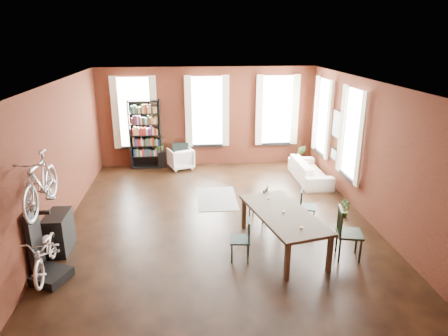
{
  "coord_description": "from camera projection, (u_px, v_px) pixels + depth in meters",
  "views": [
    {
      "loc": [
        -0.66,
        -8.34,
        4.18
      ],
      "look_at": [
        0.18,
        0.6,
        1.15
      ],
      "focal_mm": 32.0,
      "sensor_mm": 36.0,
      "label": 1
    }
  ],
  "objects": [
    {
      "name": "room",
      "position": [
        227.0,
        127.0,
        9.19
      ],
      "size": [
        9.0,
        9.04,
        3.22
      ],
      "color": "black",
      "rests_on": "ground"
    },
    {
      "name": "dining_table",
      "position": [
        283.0,
        230.0,
        8.12
      ],
      "size": [
        1.52,
        2.45,
        0.77
      ],
      "primitive_type": "cube",
      "rotation": [
        0.0,
        0.0,
        0.23
      ],
      "color": "#493D2C",
      "rests_on": "ground"
    },
    {
      "name": "dining_chair_a",
      "position": [
        240.0,
        240.0,
        7.68
      ],
      "size": [
        0.43,
        0.43,
        0.84
      ],
      "primitive_type": "cube",
      "rotation": [
        0.0,
        0.0,
        -1.69
      ],
      "color": "#1B3C38",
      "rests_on": "ground"
    },
    {
      "name": "dining_chair_b",
      "position": [
        258.0,
        204.0,
        9.27
      ],
      "size": [
        0.52,
        0.52,
        0.85
      ],
      "primitive_type": "cube",
      "rotation": [
        0.0,
        0.0,
        -2.0
      ],
      "color": "black",
      "rests_on": "ground"
    },
    {
      "name": "dining_chair_c",
      "position": [
        349.0,
        233.0,
        7.71
      ],
      "size": [
        0.57,
        0.57,
        1.03
      ],
      "primitive_type": "cube",
      "rotation": [
        0.0,
        0.0,
        1.35
      ],
      "color": "black",
      "rests_on": "ground"
    },
    {
      "name": "dining_chair_d",
      "position": [
        308.0,
        207.0,
        9.16
      ],
      "size": [
        0.47,
        0.47,
        0.79
      ],
      "primitive_type": "cube",
      "rotation": [
        0.0,
        0.0,
        1.23
      ],
      "color": "#173332",
      "rests_on": "ground"
    },
    {
      "name": "bookshelf",
      "position": [
        145.0,
        135.0,
        12.79
      ],
      "size": [
        1.0,
        0.32,
        2.2
      ],
      "primitive_type": "cube",
      "color": "black",
      "rests_on": "ground"
    },
    {
      "name": "white_armchair",
      "position": [
        181.0,
        157.0,
        12.93
      ],
      "size": [
        0.91,
        0.88,
        0.74
      ],
      "primitive_type": "imported",
      "rotation": [
        0.0,
        0.0,
        3.49
      ],
      "color": "white",
      "rests_on": "ground"
    },
    {
      "name": "cream_sofa",
      "position": [
        310.0,
        167.0,
        11.85
      ],
      "size": [
        0.61,
        2.08,
        0.81
      ],
      "primitive_type": "imported",
      "rotation": [
        0.0,
        0.0,
        1.57
      ],
      "color": "beige",
      "rests_on": "ground"
    },
    {
      "name": "striped_rug",
      "position": [
        217.0,
        199.0,
        10.64
      ],
      "size": [
        1.03,
        1.64,
        0.01
      ],
      "primitive_type": "cube",
      "rotation": [
        0.0,
        0.0,
        -0.0
      ],
      "color": "black",
      "rests_on": "ground"
    },
    {
      "name": "bike_trainer",
      "position": [
        50.0,
        276.0,
        7.1
      ],
      "size": [
        0.77,
        0.77,
        0.17
      ],
      "primitive_type": "cube",
      "rotation": [
        0.0,
        0.0,
        -0.42
      ],
      "color": "black",
      "rests_on": "ground"
    },
    {
      "name": "bike_wall_rack",
      "position": [
        35.0,
        244.0,
        7.05
      ],
      "size": [
        0.16,
        0.6,
        1.3
      ],
      "primitive_type": "cube",
      "color": "black",
      "rests_on": "ground"
    },
    {
      "name": "console_table",
      "position": [
        59.0,
        232.0,
        7.99
      ],
      "size": [
        0.4,
        0.8,
        0.8
      ],
      "primitive_type": "cube",
      "color": "black",
      "rests_on": "ground"
    },
    {
      "name": "plant_stand",
      "position": [
        161.0,
        159.0,
        13.1
      ],
      "size": [
        0.33,
        0.33,
        0.53
      ],
      "primitive_type": "cube",
      "rotation": [
        0.0,
        0.0,
        0.29
      ],
      "color": "black",
      "rests_on": "ground"
    },
    {
      "name": "plant_by_sofa",
      "position": [
        299.0,
        162.0,
        13.19
      ],
      "size": [
        0.58,
        0.81,
        0.33
      ],
      "primitive_type": "imported",
      "rotation": [
        0.0,
        0.0,
        -0.25
      ],
      "color": "#2F5120",
      "rests_on": "ground"
    },
    {
      "name": "plant_small",
      "position": [
        344.0,
        214.0,
        9.55
      ],
      "size": [
        0.32,
        0.49,
        0.17
      ],
      "primitive_type": "imported",
      "rotation": [
        0.0,
        0.0,
        0.17
      ],
      "color": "#305E25",
      "rests_on": "ground"
    },
    {
      "name": "bicycle_floor",
      "position": [
        43.0,
        234.0,
        6.85
      ],
      "size": [
        0.58,
        0.82,
        1.48
      ],
      "primitive_type": "imported",
      "rotation": [
        0.0,
        0.0,
        0.09
      ],
      "color": "silver",
      "rests_on": "bike_trainer"
    },
    {
      "name": "bicycle_hung",
      "position": [
        37.0,
        164.0,
        6.6
      ],
      "size": [
        0.47,
        1.0,
        1.66
      ],
      "primitive_type": "imported",
      "color": "#A5A8AD",
      "rests_on": "bike_wall_rack"
    },
    {
      "name": "plant_on_stand",
      "position": [
        160.0,
        145.0,
        12.93
      ],
      "size": [
        0.52,
        0.57,
        0.42
      ],
      "primitive_type": "imported",
      "rotation": [
        0.0,
        0.0,
        -0.08
      ],
      "color": "#2D5120",
      "rests_on": "plant_stand"
    }
  ]
}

